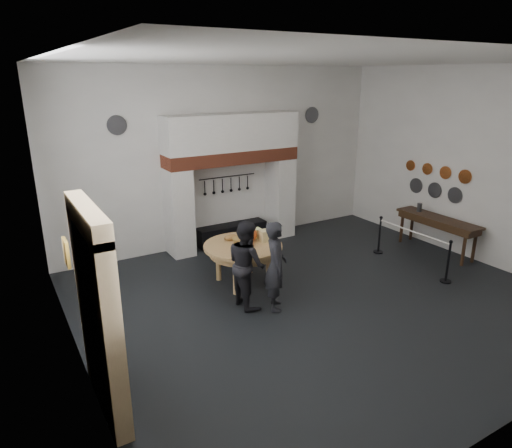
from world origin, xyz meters
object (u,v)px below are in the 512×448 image
iron_range (232,233)px  barrier_post_near (448,263)px  visitor_near (276,266)px  barrier_post_far (380,236)px  work_table (243,246)px  visitor_far (247,264)px  side_table (438,219)px

iron_range → barrier_post_near: 5.34m
visitor_near → barrier_post_far: bearing=-47.0°
iron_range → barrier_post_far: (2.83, -2.53, 0.20)m
work_table → visitor_near: 1.28m
visitor_far → side_table: bearing=-90.0°
work_table → visitor_near: size_ratio=0.96×
iron_range → visitor_far: 3.54m
work_table → iron_range: bearing=67.7°
visitor_far → barrier_post_far: size_ratio=1.89×
iron_range → work_table: 2.59m
iron_range → visitor_near: size_ratio=1.10×
barrier_post_near → visitor_near: bearing=166.4°
visitor_far → barrier_post_near: bearing=-107.5°
iron_range → side_table: side_table is taller
work_table → barrier_post_far: bearing=-3.0°
visitor_near → side_table: size_ratio=0.79×
work_table → visitor_far: (-0.41, -0.88, 0.01)m
visitor_far → barrier_post_far: (4.20, 0.68, -0.40)m
visitor_far → barrier_post_near: visitor_far is taller
iron_range → barrier_post_near: size_ratio=2.11×
visitor_near → work_table: bearing=26.5°
barrier_post_near → barrier_post_far: size_ratio=1.00×
visitor_near → barrier_post_near: visitor_near is taller
visitor_far → barrier_post_far: visitor_far is taller
iron_range → work_table: size_ratio=1.15×
work_table → visitor_far: 0.97m
iron_range → side_table: bearing=-38.0°
side_table → barrier_post_far: size_ratio=2.44×
visitor_far → work_table: bearing=-25.2°
barrier_post_near → side_table: bearing=46.3°
work_table → barrier_post_near: 4.39m
side_table → visitor_near: bearing=-175.3°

